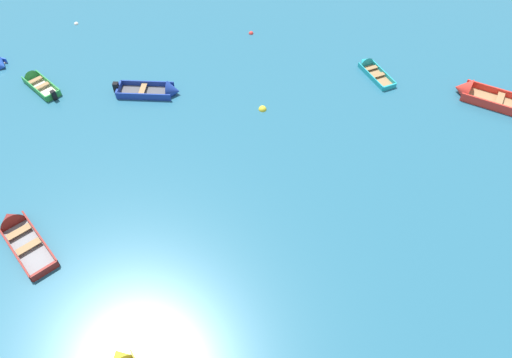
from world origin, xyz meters
TOP-DOWN VIEW (x-y plane):
  - rowboat_turquoise_outer_right at (4.86, 29.42)m, footprint 2.70×3.13m
  - rowboat_green_foreground_center at (-15.19, 23.10)m, footprint 3.32×2.49m
  - rowboat_maroon_distant_center at (-10.05, 12.80)m, footprint 4.10×3.38m
  - rowboat_deep_blue_center at (-7.32, 23.93)m, footprint 4.07×1.89m
  - rowboat_red_cluster_outer at (11.36, 28.06)m, footprint 4.59×2.58m
  - mooring_buoy_outer_edge at (-16.09, 30.01)m, footprint 0.31×0.31m
  - mooring_buoy_near_foreground at (-3.53, 31.73)m, footprint 0.34×0.34m
  - mooring_buoy_between_boats_right at (-0.92, 23.96)m, footprint 0.47×0.47m

SIDE VIEW (x-z plane):
  - mooring_buoy_outer_edge at x=-16.09m, z-range -0.15..0.15m
  - mooring_buoy_near_foreground at x=-3.53m, z-range -0.17..0.17m
  - mooring_buoy_between_boats_right at x=-0.92m, z-range -0.24..0.24m
  - rowboat_turquoise_outer_right at x=4.86m, z-range -0.32..0.60m
  - rowboat_maroon_distant_center at x=-10.05m, z-range -0.41..0.77m
  - rowboat_green_foreground_center at x=-15.19m, z-range -0.28..0.64m
  - rowboat_deep_blue_center at x=-7.32m, z-range -0.38..0.80m
  - rowboat_red_cluster_outer at x=11.36m, z-range -0.47..0.95m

